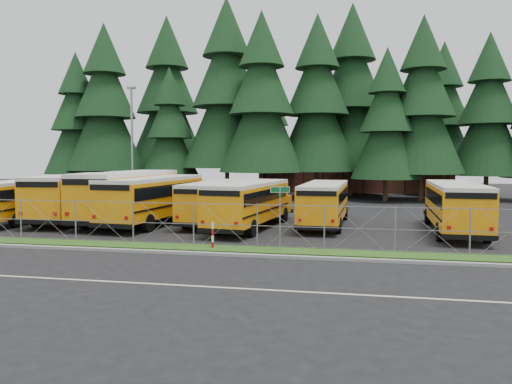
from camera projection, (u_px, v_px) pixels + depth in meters
ground at (220, 242)px, 23.86m from camera, size 120.00×120.00×0.00m
curb at (201, 253)px, 20.82m from camera, size 50.00×0.25×0.12m
grass_verge at (210, 248)px, 22.19m from camera, size 50.00×1.40×0.06m
road_lane_line at (154, 284)px, 16.03m from camera, size 50.00×0.12×0.01m
chainlink_fence at (214, 224)px, 22.81m from camera, size 44.00×0.10×2.00m
brick_building at (354, 166)px, 61.58m from camera, size 22.00×10.00×6.00m
bus_0 at (27, 201)px, 31.61m from camera, size 3.06×10.16×2.63m
bus_1 at (80, 197)px, 32.17m from camera, size 3.88×11.55×2.97m
bus_2 at (131, 197)px, 31.56m from camera, size 2.89×12.09×3.17m
bus_3 at (156, 200)px, 30.39m from camera, size 3.52×11.18×2.88m
bus_4 at (218, 202)px, 30.78m from camera, size 2.61×9.89×2.58m
bus_5 at (251, 205)px, 28.43m from camera, size 3.62×10.43×2.68m
bus_6 at (325, 204)px, 29.58m from camera, size 2.66×9.86×2.56m
bus_east at (455, 208)px, 26.70m from camera, size 2.90×10.41×2.70m
street_sign at (280, 204)px, 21.56m from camera, size 0.80×0.53×2.81m
striped_bollard at (213, 235)px, 22.17m from camera, size 0.11×0.11×1.20m
light_standard at (132, 141)px, 43.28m from camera, size 0.70×0.35×10.14m
conifer_0 at (77, 124)px, 54.25m from camera, size 6.98×6.98×15.44m
conifer_1 at (105, 110)px, 53.07m from camera, size 8.25×8.25×18.25m
conifer_2 at (170, 132)px, 51.81m from camera, size 6.06×6.06×13.40m
conifer_3 at (227, 98)px, 51.14m from camera, size 9.21×9.21×20.37m
conifer_4 at (262, 106)px, 47.68m from camera, size 8.14×8.14×18.00m
conifer_5 at (317, 106)px, 49.45m from camera, size 8.24×8.24×18.22m
conifer_6 at (386, 125)px, 45.85m from camera, size 6.39×6.39×14.13m
conifer_7 at (422, 108)px, 46.40m from camera, size 7.79×7.79×17.24m
conifer_8 at (488, 116)px, 47.30m from camera, size 7.19×7.19×15.90m
conifer_10 at (168, 105)px, 57.30m from camera, size 9.13×9.13×20.19m
conifer_11 at (263, 118)px, 58.26m from camera, size 7.78×7.78×17.20m
conifer_12 at (352, 100)px, 52.23m from camera, size 9.08×9.08×20.08m
conifer_13 at (443, 119)px, 53.21m from camera, size 7.40×7.40×16.36m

